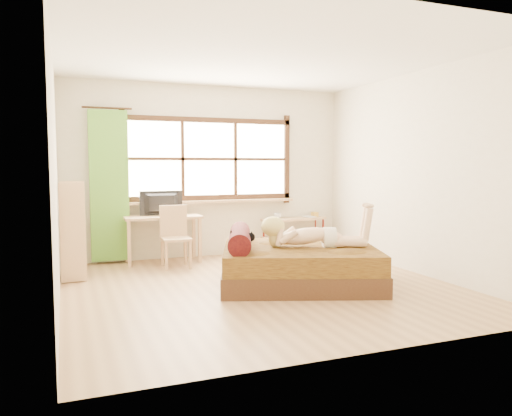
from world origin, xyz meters
name	(u,v)px	position (x,y,z in m)	size (l,w,h in m)	color
floor	(262,287)	(0.00, 0.00, 0.00)	(4.50, 4.50, 0.00)	#9E754C
ceiling	(262,57)	(0.00, 0.00, 2.70)	(4.50, 4.50, 0.00)	white
wall_back	(209,172)	(0.00, 2.25, 1.35)	(4.50, 4.50, 0.00)	silver
wall_front	(372,180)	(0.00, -2.25, 1.35)	(4.50, 4.50, 0.00)	silver
wall_left	(55,176)	(-2.25, 0.00, 1.35)	(4.50, 4.50, 0.00)	silver
wall_right	(418,173)	(2.25, 0.00, 1.35)	(4.50, 4.50, 0.00)	silver
window	(210,162)	(0.00, 2.22, 1.51)	(2.80, 0.16, 1.46)	#FFEDBF
curtain	(109,186)	(-1.55, 2.13, 1.15)	(0.55, 0.10, 2.20)	#4C9428
bed	(296,264)	(0.44, -0.02, 0.25)	(2.26, 2.03, 0.71)	black
woman	(313,224)	(0.63, -0.09, 0.74)	(1.30, 0.37, 0.56)	beige
kitten	(241,240)	(-0.24, 0.06, 0.58)	(0.28, 0.11, 0.22)	black
desk	(163,222)	(-0.81, 1.95, 0.61)	(1.13, 0.54, 0.70)	tan
monitor	(162,203)	(-0.81, 2.00, 0.89)	(0.64, 0.08, 0.37)	black
chair	(175,233)	(-0.71, 1.58, 0.49)	(0.40, 0.40, 0.88)	tan
pipe_shelf	(295,227)	(1.43, 2.07, 0.42)	(1.17, 0.45, 0.65)	tan
cup	(278,216)	(1.11, 2.07, 0.62)	(0.12, 0.12, 0.09)	gray
book	(305,217)	(1.61, 2.07, 0.58)	(0.16, 0.22, 0.02)	gray
bookshelf	(73,230)	(-2.08, 1.31, 0.63)	(0.31, 0.54, 1.23)	tan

